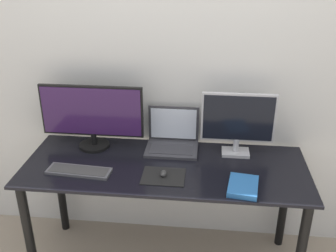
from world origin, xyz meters
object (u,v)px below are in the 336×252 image
at_px(monitor_left, 92,115).
at_px(keyboard, 79,171).
at_px(mouse, 163,174).
at_px(monitor_right, 238,121).
at_px(laptop, 173,138).
at_px(book, 243,186).

xyz_separation_m(monitor_left, keyboard, (-0.00, -0.32, -0.22)).
bearing_deg(keyboard, mouse, 0.86).
bearing_deg(monitor_right, keyboard, -160.57).
relative_size(keyboard, mouse, 6.78).
bearing_deg(monitor_left, keyboard, -90.41).
height_order(monitor_right, laptop, monitor_right).
relative_size(keyboard, book, 1.63).
bearing_deg(monitor_left, monitor_right, 0.00).
relative_size(mouse, book, 0.24).
distance_m(laptop, mouse, 0.37).
relative_size(monitor_left, keyboard, 1.72).
distance_m(monitor_right, laptop, 0.44).
xyz_separation_m(monitor_left, book, (0.94, -0.39, -0.21)).
xyz_separation_m(monitor_right, book, (0.02, -0.39, -0.21)).
xyz_separation_m(monitor_left, mouse, (0.49, -0.32, -0.21)).
xyz_separation_m(monitor_left, laptop, (0.51, 0.05, -0.16)).
bearing_deg(book, monitor_right, 93.21).
bearing_deg(laptop, mouse, -92.80).
distance_m(monitor_left, keyboard, 0.39).
xyz_separation_m(monitor_left, monitor_right, (0.92, 0.00, -0.00)).
bearing_deg(monitor_right, book, -86.79).
relative_size(laptop, mouse, 5.90).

